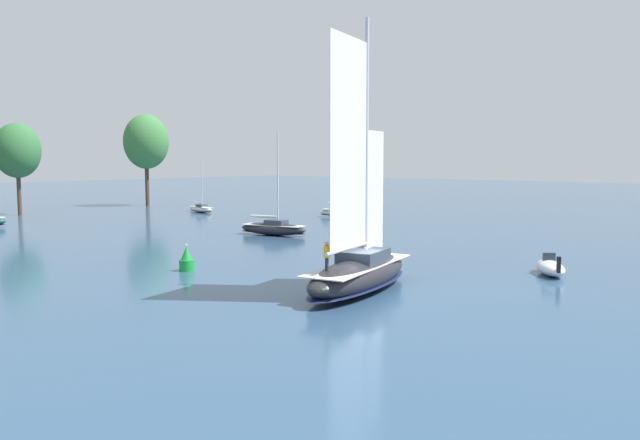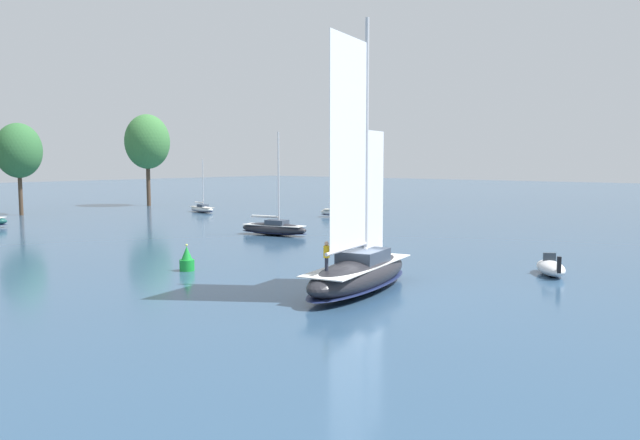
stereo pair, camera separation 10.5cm
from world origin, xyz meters
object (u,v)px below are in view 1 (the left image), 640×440
at_px(sailboat_main, 359,270).
at_px(sailboat_moored_outer_mooring, 201,209).
at_px(motor_tender, 550,268).
at_px(sailboat_moored_near_marina, 273,228).
at_px(tree_shore_center, 146,142).
at_px(sailboat_moored_mid_channel, 348,212).
at_px(tree_shore_right, 17,151).
at_px(channel_buoy, 187,260).

height_order(sailboat_main, sailboat_moored_outer_mooring, sailboat_main).
xyz_separation_m(sailboat_moored_outer_mooring, motor_tender, (-18.08, -57.74, -0.04)).
bearing_deg(motor_tender, sailboat_moored_near_marina, 81.60).
distance_m(tree_shore_center, sailboat_main, 76.54).
relative_size(tree_shore_center, sailboat_moored_mid_channel, 1.42).
bearing_deg(sailboat_moored_mid_channel, sailboat_moored_outer_mooring, 108.84).
height_order(sailboat_moored_near_marina, sailboat_moored_mid_channel, sailboat_moored_mid_channel).
distance_m(sailboat_moored_outer_mooring, motor_tender, 60.51).
bearing_deg(tree_shore_right, channel_buoy, -103.95).
bearing_deg(channel_buoy, sailboat_moored_outer_mooring, 49.12).
bearing_deg(motor_tender, channel_buoy, 125.73).
bearing_deg(tree_shore_right, sailboat_main, -99.40).
height_order(tree_shore_right, channel_buoy, tree_shore_right).
distance_m(sailboat_main, sailboat_moored_near_marina, 28.35).
height_order(tree_shore_right, sailboat_main, sailboat_main).
relative_size(tree_shore_center, tree_shore_right, 1.20).
height_order(sailboat_main, motor_tender, sailboat_main).
relative_size(sailboat_moored_mid_channel, sailboat_moored_outer_mooring, 1.37).
relative_size(sailboat_moored_outer_mooring, motor_tender, 1.87).
height_order(sailboat_moored_mid_channel, channel_buoy, sailboat_moored_mid_channel).
bearing_deg(tree_shore_center, channel_buoy, -122.86).
height_order(tree_shore_center, sailboat_moored_outer_mooring, tree_shore_center).
xyz_separation_m(tree_shore_right, sailboat_moored_outer_mooring, (19.30, -15.78, -8.46)).
xyz_separation_m(sailboat_moored_outer_mooring, channel_buoy, (-32.56, -37.61, 0.20)).
height_order(sailboat_main, sailboat_moored_mid_channel, sailboat_main).
bearing_deg(tree_shore_right, tree_shore_center, 4.23).
bearing_deg(tree_shore_center, sailboat_moored_near_marina, -110.19).
bearing_deg(sailboat_moored_near_marina, tree_shore_center, 69.81).
distance_m(tree_shore_center, tree_shore_right, 22.42).
xyz_separation_m(sailboat_moored_mid_channel, motor_tender, (-25.48, -36.05, -0.24)).
bearing_deg(sailboat_moored_near_marina, channel_buoy, -152.74).
distance_m(motor_tender, channel_buoy, 24.80).
distance_m(sailboat_moored_mid_channel, motor_tender, 44.14).
xyz_separation_m(sailboat_moored_mid_channel, channel_buoy, (-39.96, -15.92, 0.01)).
relative_size(tree_shore_right, sailboat_main, 0.81).
bearing_deg(sailboat_moored_near_marina, tree_shore_right, 97.35).
bearing_deg(sailboat_moored_outer_mooring, sailboat_main, -120.83).
height_order(tree_shore_center, tree_shore_right, tree_shore_center).
height_order(tree_shore_right, sailboat_moored_mid_channel, tree_shore_right).
height_order(sailboat_moored_mid_channel, motor_tender, sailboat_moored_mid_channel).
bearing_deg(motor_tender, sailboat_moored_mid_channel, 54.75).
xyz_separation_m(tree_shore_right, sailboat_moored_near_marina, (5.63, -43.66, -8.28)).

